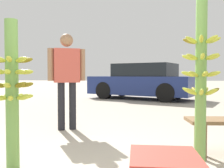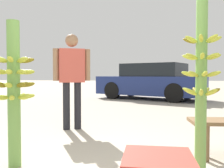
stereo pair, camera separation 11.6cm
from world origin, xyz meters
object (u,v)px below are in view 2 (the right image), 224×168
object	(u,v)px
vendor_person	(72,73)
parked_car	(151,82)
banana_stalk_left	(14,89)
banana_stalk_center	(201,80)

from	to	relation	value
vendor_person	parked_car	size ratio (longest dim) A/B	0.38
banana_stalk_left	parked_car	size ratio (longest dim) A/B	0.34
banana_stalk_left	parked_car	world-z (taller)	banana_stalk_left
banana_stalk_center	parked_car	xyz separation A→B (m)	(-0.35, 7.49, -0.22)
parked_car	vendor_person	bearing A→B (deg)	-169.01
banana_stalk_left	banana_stalk_center	world-z (taller)	banana_stalk_center
banana_stalk_left	banana_stalk_center	distance (m)	1.83
vendor_person	parked_car	world-z (taller)	vendor_person
parked_car	banana_stalk_center	bearing A→B (deg)	-152.25
banana_stalk_center	vendor_person	bearing A→B (deg)	134.49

